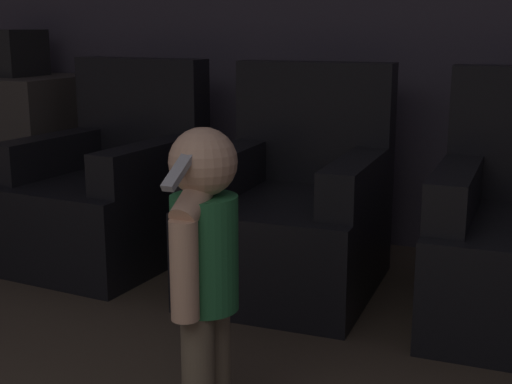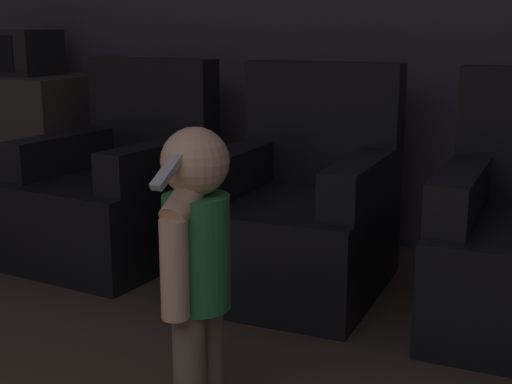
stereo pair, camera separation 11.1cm
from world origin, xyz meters
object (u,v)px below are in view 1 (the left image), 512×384
at_px(microwave, 2,53).
at_px(armchair_left, 109,194).
at_px(armchair_middle, 294,215).
at_px(person_toddler, 203,254).

bearing_deg(microwave, armchair_left, -22.07).
distance_m(armchair_middle, person_toddler, 1.25).
relative_size(armchair_left, armchair_middle, 1.00).
relative_size(armchair_middle, person_toddler, 1.12).
bearing_deg(armchair_left, armchair_middle, 3.04).
xyz_separation_m(armchair_middle, microwave, (-2.09, 0.43, 0.70)).
height_order(armchair_left, armchair_middle, same).
bearing_deg(person_toddler, armchair_left, -136.04).
xyz_separation_m(armchair_left, microwave, (-1.05, 0.43, 0.70)).
relative_size(person_toddler, microwave, 2.02).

